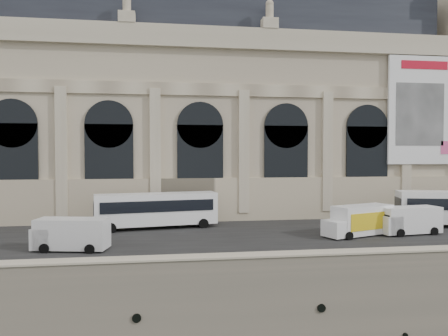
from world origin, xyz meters
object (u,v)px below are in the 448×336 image
Objects in this scene: van_b at (68,234)px; van_c at (406,220)px; bus_left at (156,209)px; box_truck at (359,221)px.

van_b is 0.99× the size of van_c.
bus_left reaches higher than box_truck.
box_truck is (-4.78, -0.01, 0.09)m from van_c.
van_c is (30.72, 2.46, 0.04)m from van_b.
van_b is at bearing -127.12° from bus_left.
bus_left is 24.71m from van_c.
bus_left is 2.05× the size of van_c.
van_b is 26.06m from box_truck.
bus_left is at bearing 52.88° from van_b.
van_b is 30.82m from van_c.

